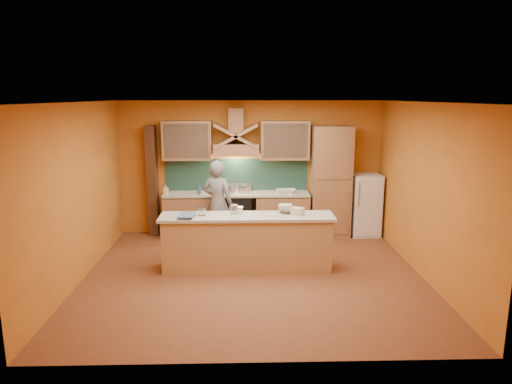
{
  "coord_description": "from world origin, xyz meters",
  "views": [
    {
      "loc": [
        -0.16,
        -7.04,
        2.9
      ],
      "look_at": [
        0.07,
        0.9,
        1.21
      ],
      "focal_mm": 32.0,
      "sensor_mm": 36.0,
      "label": 1
    }
  ],
  "objects_px": {
    "fridge": "(365,205)",
    "person": "(218,203)",
    "kitchen_scale": "(239,211)",
    "mixing_bowl": "(286,211)",
    "stove": "(237,215)"
  },
  "relations": [
    {
      "from": "fridge",
      "to": "kitchen_scale",
      "type": "relative_size",
      "value": 11.65
    },
    {
      "from": "person",
      "to": "mixing_bowl",
      "type": "bearing_deg",
      "value": 159.71
    },
    {
      "from": "fridge",
      "to": "person",
      "type": "relative_size",
      "value": 0.77
    },
    {
      "from": "person",
      "to": "kitchen_scale",
      "type": "relative_size",
      "value": 15.14
    },
    {
      "from": "stove",
      "to": "kitchen_scale",
      "type": "bearing_deg",
      "value": -87.72
    },
    {
      "from": "person",
      "to": "mixing_bowl",
      "type": "xyz_separation_m",
      "value": [
        1.23,
        -1.16,
        0.14
      ]
    },
    {
      "from": "fridge",
      "to": "mixing_bowl",
      "type": "xyz_separation_m",
      "value": [
        -1.83,
        -1.75,
        0.33
      ]
    },
    {
      "from": "person",
      "to": "kitchen_scale",
      "type": "distance_m",
      "value": 1.27
    },
    {
      "from": "stove",
      "to": "mixing_bowl",
      "type": "height_order",
      "value": "mixing_bowl"
    },
    {
      "from": "kitchen_scale",
      "to": "mixing_bowl",
      "type": "distance_m",
      "value": 0.8
    },
    {
      "from": "stove",
      "to": "mixing_bowl",
      "type": "bearing_deg",
      "value": -63.52
    },
    {
      "from": "mixing_bowl",
      "to": "kitchen_scale",
      "type": "bearing_deg",
      "value": -178.17
    },
    {
      "from": "kitchen_scale",
      "to": "mixing_bowl",
      "type": "height_order",
      "value": "kitchen_scale"
    },
    {
      "from": "stove",
      "to": "kitchen_scale",
      "type": "relative_size",
      "value": 8.07
    },
    {
      "from": "person",
      "to": "mixing_bowl",
      "type": "distance_m",
      "value": 1.7
    }
  ]
}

